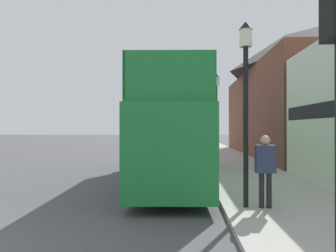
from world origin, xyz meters
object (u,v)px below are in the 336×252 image
Objects in this scene: pedestrian_second at (265,164)px; lamp_post_nearest at (246,79)px; parked_car_ahead_of_bus at (183,151)px; lamp_post_second at (216,103)px; tour_bus at (171,136)px.

lamp_post_nearest reaches higher than pedestrian_second.
pedestrian_second is (2.15, -13.32, 0.62)m from parked_car_ahead_of_bus.
lamp_post_second is (0.04, 8.11, -0.00)m from lamp_post_nearest.
tour_bus is 2.36× the size of lamp_post_second.
lamp_post_nearest is at bearing -69.08° from tour_bus.
lamp_post_second is at bearing 51.68° from tour_bus.
lamp_post_second is at bearing -72.91° from parked_car_ahead_of_bus.
tour_bus is 6.13× the size of pedestrian_second.
pedestrian_second is 0.38× the size of lamp_post_nearest.
lamp_post_nearest is 8.11m from lamp_post_second.
pedestrian_second is 2.26m from lamp_post_nearest.
lamp_post_nearest is at bearing 171.60° from pedestrian_second.
lamp_post_nearest and lamp_post_second have the same top height.
tour_bus reaches higher than pedestrian_second.
tour_bus is at bearing -94.77° from parked_car_ahead_of_bus.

